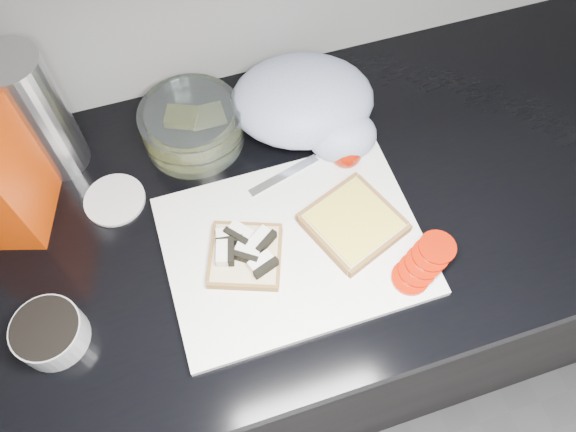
{
  "coord_description": "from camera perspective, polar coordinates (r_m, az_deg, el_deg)",
  "views": [
    {
      "loc": [
        -0.03,
        0.74,
        1.7
      ],
      "look_at": [
        0.1,
        1.15,
        0.95
      ],
      "focal_mm": 35.0,
      "sensor_mm": 36.0,
      "label": 1
    }
  ],
  "objects": [
    {
      "name": "tomato_slices",
      "position": [
        0.88,
        13.63,
        -4.61
      ],
      "size": [
        0.12,
        0.1,
        0.02
      ],
      "rotation": [
        0.0,
        0.0,
        0.0
      ],
      "color": "#A11503",
      "rests_on": "cutting_board"
    },
    {
      "name": "glass_bowl",
      "position": [
        0.99,
        -9.72,
        9.0
      ],
      "size": [
        0.17,
        0.17,
        0.07
      ],
      "rotation": [
        0.0,
        0.0,
        -0.39
      ],
      "color": "silver",
      "rests_on": "countertop"
    },
    {
      "name": "tub_lid",
      "position": [
        0.97,
        -17.19,
        1.57
      ],
      "size": [
        0.13,
        0.13,
        0.01
      ],
      "primitive_type": "cylinder",
      "rotation": [
        0.0,
        0.0,
        0.37
      ],
      "color": "silver",
      "rests_on": "countertop"
    },
    {
      "name": "whole_tomatoes",
      "position": [
        0.96,
        5.94,
        6.39
      ],
      "size": [
        0.05,
        0.05,
        0.05
      ],
      "rotation": [
        0.0,
        0.0,
        -0.39
      ],
      "color": "#A11503",
      "rests_on": "countertop"
    },
    {
      "name": "base_cabinet",
      "position": [
        1.35,
        -4.92,
        -10.13
      ],
      "size": [
        3.5,
        0.6,
        0.86
      ],
      "primitive_type": "cube",
      "color": "black",
      "rests_on": "ground"
    },
    {
      "name": "steel_canister",
      "position": [
        0.97,
        -24.2,
        9.31
      ],
      "size": [
        0.1,
        0.1,
        0.23
      ],
      "primitive_type": "cylinder",
      "color": "#B0B0B5",
      "rests_on": "countertop"
    },
    {
      "name": "knife",
      "position": [
        0.96,
        2.47,
        5.79
      ],
      "size": [
        0.19,
        0.07,
        0.01
      ],
      "rotation": [
        0.0,
        0.0,
        0.27
      ],
      "color": "silver",
      "rests_on": "cutting_board"
    },
    {
      "name": "countertop",
      "position": [
        0.94,
        -6.97,
        -1.04
      ],
      "size": [
        3.5,
        0.64,
        0.04
      ],
      "primitive_type": "cube",
      "color": "black",
      "rests_on": "base_cabinet"
    },
    {
      "name": "bread_right",
      "position": [
        0.9,
        6.64,
        -0.72
      ],
      "size": [
        0.18,
        0.18,
        0.02
      ],
      "rotation": [
        0.0,
        0.0,
        0.37
      ],
      "color": "beige",
      "rests_on": "cutting_board"
    },
    {
      "name": "seed_tub",
      "position": [
        0.88,
        -23.06,
        -10.82
      ],
      "size": [
        0.1,
        0.1,
        0.05
      ],
      "color": "#9EA3A3",
      "rests_on": "countertop"
    },
    {
      "name": "cutting_board",
      "position": [
        0.89,
        0.59,
        -3.0
      ],
      "size": [
        0.4,
        0.3,
        0.01
      ],
      "primitive_type": "cube",
      "color": "white",
      "rests_on": "countertop"
    },
    {
      "name": "grocery_bag",
      "position": [
        0.99,
        2.04,
        11.21
      ],
      "size": [
        0.29,
        0.27,
        0.11
      ],
      "rotation": [
        0.0,
        0.0,
        -0.22
      ],
      "color": "silver",
      "rests_on": "countertop"
    },
    {
      "name": "bread_left",
      "position": [
        0.87,
        -4.39,
        -3.8
      ],
      "size": [
        0.15,
        0.15,
        0.03
      ],
      "rotation": [
        0.0,
        0.0,
        -0.36
      ],
      "color": "beige",
      "rests_on": "cutting_board"
    }
  ]
}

